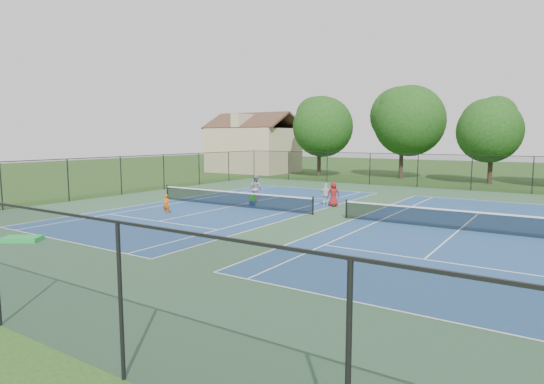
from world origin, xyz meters
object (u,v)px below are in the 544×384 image
Objects in this scene: tree_back_b at (403,118)px; clapboard_house at (254,148)px; bystander_c at (333,194)px; tree_back_a at (319,124)px; instructor at (256,188)px; child_player at (166,204)px; ball_hopper at (252,198)px; bystander_a at (326,194)px; ball_crate at (252,203)px; tree_back_c at (493,127)px.

tree_back_b is 0.93× the size of clapboard_house.
bystander_c is (21.55, -21.40, -2.28)m from clapboard_house.
bystander_c is at bearing -60.49° from tree_back_a.
tree_back_b is at bearing -86.24° from instructor.
child_player is 6.03m from ball_hopper.
ball_crate is (-4.13, -2.57, -0.59)m from bystander_a.
child_player is at bearing 90.72° from instructor.
ball_hopper is (-4.13, -2.57, -0.23)m from bystander_a.
ball_crate is at bearing 48.94° from child_player.
child_player is 7.37m from instructor.
instructor is at bearing -97.28° from tree_back_b.
clapboard_house is 30.46m from bystander_c.
ball_hopper is (6.86, -22.94, -5.52)m from tree_back_a.
tree_back_b reaches higher than tree_back_c.
bystander_a is (21.00, -21.37, -2.35)m from clapboard_house.
tree_back_a is at bearing 106.66° from ball_crate.
clapboard_house is 7.23× the size of bystander_a.
instructor is at bearing 117.57° from ball_crate.
clapboard_house is 9.08× the size of child_player.
bystander_c is (6.85, 8.17, 0.22)m from child_player.
clapboard_house is (-10.00, 1.00, -2.95)m from tree_back_a.
tree_back_b reaches higher than ball_crate.
bystander_c reaches higher than bystander_a.
ball_crate is 0.36m from ball_hopper.
instructor is (-11.98, -22.32, -4.54)m from tree_back_c.
clapboard_house reaches higher than bystander_a.
instructor is at bearing -23.93° from bystander_c.
instructor is (6.02, -21.32, -5.10)m from tree_back_a.
ball_hopper is at bearing 0.00° from ball_crate.
tree_back_c is 7.06× the size of child_player.
child_player reaches higher than ball_hopper.
child_player is at bearing -98.01° from tree_back_b.
tree_back_c is 5.18× the size of bystander_c.
tree_back_b is 1.19× the size of tree_back_c.
tree_back_c is at bearing -107.18° from instructor.
tree_back_b is 23.28m from bystander_c.
tree_back_b is at bearing 3.01° from clapboard_house.
tree_back_a is 1.09× the size of tree_back_c.
tree_back_c is at bearing 65.06° from ball_crate.
instructor reaches higher than bystander_a.
tree_back_b reaches higher than ball_hopper.
tree_back_c reaches higher than ball_hopper.
child_player is at bearing -114.22° from tree_back_c.
tree_back_c is 0.78× the size of clapboard_house.
tree_back_c is 25.74m from instructor.
tree_back_c is at bearing 0.00° from clapboard_house.
clapboard_house reaches higher than child_player.
tree_back_a is 5.65× the size of bystander_c.
tree_back_b is at bearing 173.66° from tree_back_c.
tree_back_c is 28.10m from clapboard_house.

